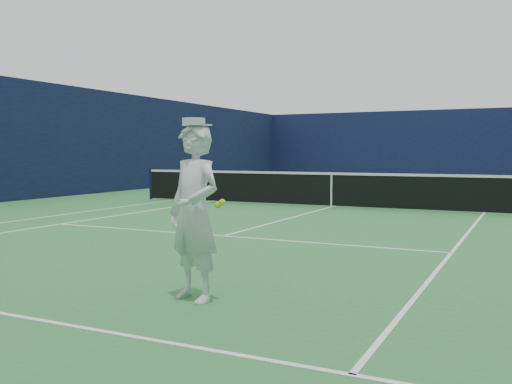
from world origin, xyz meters
TOP-DOWN VIEW (x-y plane):
  - ground at (0.00, 0.00)m, footprint 80.00×80.00m
  - court_markings at (0.00, 0.00)m, footprint 11.03×23.83m
  - windscreen_fence at (0.00, 0.00)m, footprint 20.12×36.12m
  - tennis_net at (0.00, 0.00)m, footprint 12.88×0.09m
  - tennis_player at (2.00, -10.60)m, footprint 0.79×0.68m

SIDE VIEW (x-z plane):
  - ground at x=0.00m, z-range 0.00..0.00m
  - court_markings at x=0.00m, z-range 0.00..0.01m
  - tennis_net at x=0.00m, z-range 0.02..1.09m
  - tennis_player at x=2.00m, z-range -0.02..1.92m
  - windscreen_fence at x=0.00m, z-range 0.00..4.00m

